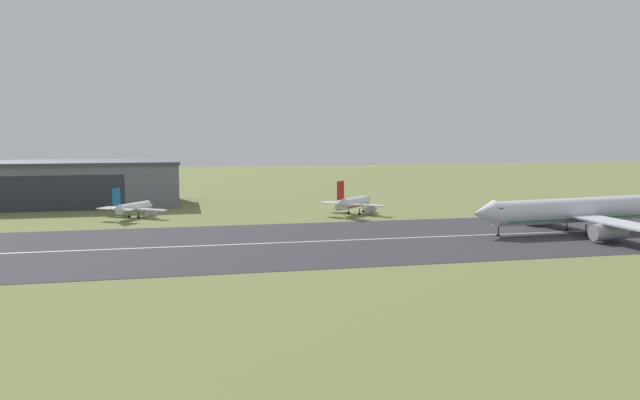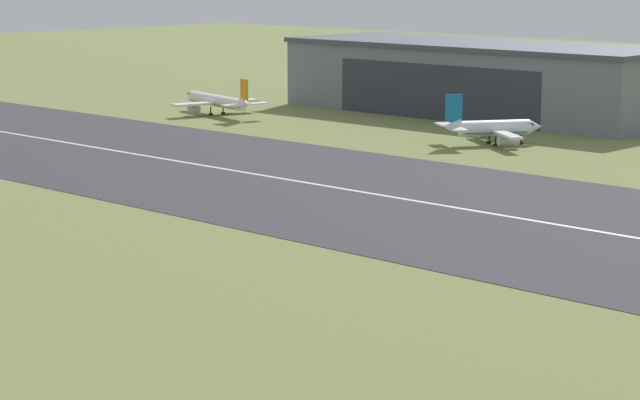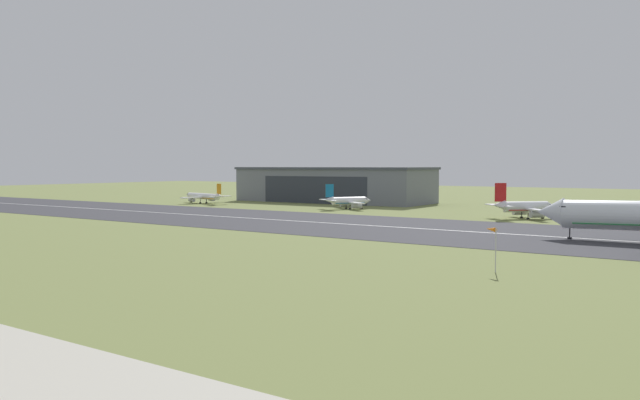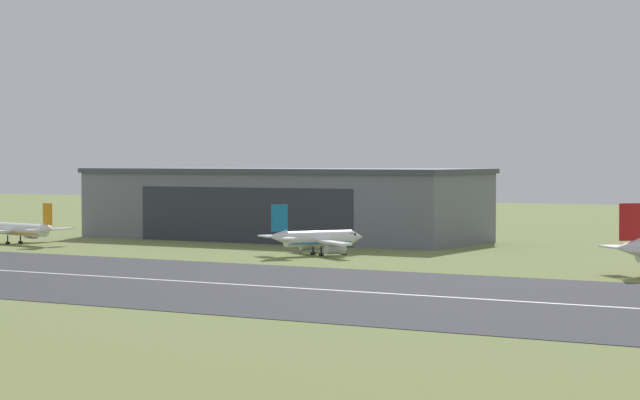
# 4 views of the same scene
# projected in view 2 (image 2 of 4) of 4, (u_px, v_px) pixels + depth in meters

# --- Properties ---
(runway_strip) EXTENTS (483.55, 52.58, 0.06)m
(runway_strip) POSITION_uv_depth(u_px,v_px,m) (405.00, 199.00, 154.47)
(runway_strip) COLOR #333338
(runway_strip) RESTS_ON ground_plane
(runway_centreline) EXTENTS (435.19, 0.70, 0.01)m
(runway_centreline) POSITION_uv_depth(u_px,v_px,m) (405.00, 199.00, 154.46)
(runway_centreline) COLOR silver
(runway_centreline) RESTS_ON runway_strip
(hangar_building) EXTENTS (78.86, 28.86, 13.81)m
(hangar_building) POSITION_uv_depth(u_px,v_px,m) (480.00, 78.00, 241.39)
(hangar_building) COLOR slate
(hangar_building) RESTS_ON ground_plane
(airplane_parked_west) EXTENTS (24.64, 18.10, 7.76)m
(airplane_parked_west) POSITION_uv_depth(u_px,v_px,m) (217.00, 101.00, 239.78)
(airplane_parked_west) COLOR white
(airplane_parked_west) RESTS_ON ground_plane
(airplane_parked_east) EXTENTS (17.62, 17.32, 8.34)m
(airplane_parked_east) POSITION_uv_depth(u_px,v_px,m) (492.00, 129.00, 200.35)
(airplane_parked_east) COLOR white
(airplane_parked_east) RESTS_ON ground_plane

